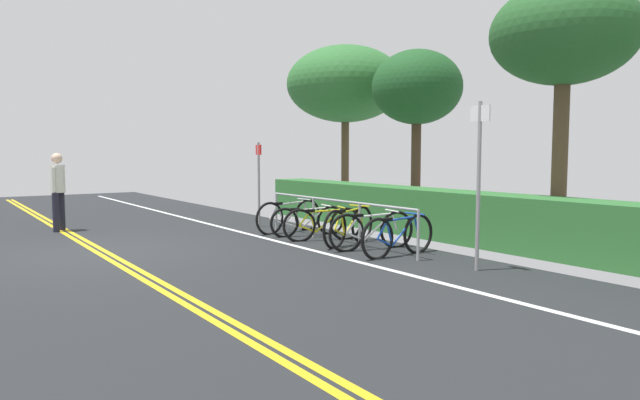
{
  "coord_description": "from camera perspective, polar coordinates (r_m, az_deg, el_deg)",
  "views": [
    {
      "loc": [
        10.7,
        -2.54,
        1.81
      ],
      "look_at": [
        1.85,
        3.57,
        0.9
      ],
      "focal_mm": 32.03,
      "sensor_mm": 36.0,
      "label": 1
    }
  ],
  "objects": [
    {
      "name": "sign_post_near",
      "position": [
        13.85,
        -6.14,
        2.44
      ],
      "size": [
        0.36,
        0.1,
        2.04
      ],
      "color": "gray",
      "rests_on": "ground_plane"
    },
    {
      "name": "bicycle_5",
      "position": [
        10.05,
        7.83,
        -3.55
      ],
      "size": [
        0.46,
        1.73,
        0.75
      ],
      "color": "black",
      "rests_on": "ground_plane"
    },
    {
      "name": "centre_line_yellow_inner",
      "position": [
        11.12,
        -21.46,
        -4.86
      ],
      "size": [
        27.62,
        0.1,
        0.0
      ],
      "primitive_type": "cube",
      "color": "gold",
      "rests_on": "ground_plane"
    },
    {
      "name": "bicycle_3",
      "position": [
        11.14,
        2.89,
        -2.63
      ],
      "size": [
        0.66,
        1.65,
        0.78
      ],
      "color": "black",
      "rests_on": "ground_plane"
    },
    {
      "name": "tree_far_right",
      "position": [
        11.71,
        23.2,
        14.82
      ],
      "size": [
        2.66,
        2.66,
        4.89
      ],
      "color": "brown",
      "rests_on": "ground_plane"
    },
    {
      "name": "tree_mid",
      "position": [
        14.84,
        9.66,
        10.93
      ],
      "size": [
        2.28,
        2.28,
        4.37
      ],
      "color": "#473323",
      "rests_on": "ground_plane"
    },
    {
      "name": "pedestrian",
      "position": [
        14.3,
        -24.73,
        1.29
      ],
      "size": [
        0.42,
        0.32,
        1.79
      ],
      "color": "#1E1E2D",
      "rests_on": "ground_plane"
    },
    {
      "name": "bicycle_0",
      "position": [
        12.9,
        -3.12,
        -1.64
      ],
      "size": [
        0.46,
        1.82,
        0.77
      ],
      "color": "black",
      "rests_on": "ground_plane"
    },
    {
      "name": "bike_lane_stripe_white",
      "position": [
        12.3,
        -6.14,
        -3.65
      ],
      "size": [
        27.62,
        0.12,
        0.0
      ],
      "primitive_type": "cube",
      "color": "white",
      "rests_on": "ground_plane"
    },
    {
      "name": "bicycle_4",
      "position": [
        10.64,
        5.21,
        -3.08
      ],
      "size": [
        0.48,
        1.79,
        0.75
      ],
      "color": "black",
      "rests_on": "ground_plane"
    },
    {
      "name": "bicycle_1",
      "position": [
        12.37,
        -1.23,
        -2.11
      ],
      "size": [
        0.46,
        1.74,
        0.68
      ],
      "color": "black",
      "rests_on": "ground_plane"
    },
    {
      "name": "centre_line_yellow_outer",
      "position": [
        11.16,
        -20.66,
        -4.8
      ],
      "size": [
        27.62,
        0.1,
        0.0
      ],
      "primitive_type": "cube",
      "color": "gold",
      "rests_on": "ground_plane"
    },
    {
      "name": "bike_rack",
      "position": [
        11.39,
        1.54,
        -1.06
      ],
      "size": [
        4.73,
        0.05,
        0.87
      ],
      "color": "#9EA0A5",
      "rests_on": "ground_plane"
    },
    {
      "name": "bicycle_2",
      "position": [
        11.67,
        0.27,
        -2.44
      ],
      "size": [
        0.65,
        1.62,
        0.72
      ],
      "color": "black",
      "rests_on": "ground_plane"
    },
    {
      "name": "sign_post_far",
      "position": [
        8.94,
        15.59,
        2.82
      ],
      "size": [
        0.36,
        0.06,
        2.56
      ],
      "color": "gray",
      "rests_on": "ground_plane"
    },
    {
      "name": "tree_near_left",
      "position": [
        17.43,
        2.55,
        11.45
      ],
      "size": [
        3.52,
        3.52,
        4.97
      ],
      "color": "brown",
      "rests_on": "ground_plane"
    },
    {
      "name": "ground_plane",
      "position": [
        11.15,
        -21.06,
        -4.97
      ],
      "size": [
        30.69,
        10.36,
        0.05
      ],
      "primitive_type": "cube",
      "color": "#232628"
    },
    {
      "name": "hedge_backdrop",
      "position": [
        11.79,
        14.56,
        -1.67
      ],
      "size": [
        13.68,
        0.95,
        1.01
      ],
      "primitive_type": "cube",
      "color": "#2D6B30",
      "rests_on": "ground_plane"
    }
  ]
}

